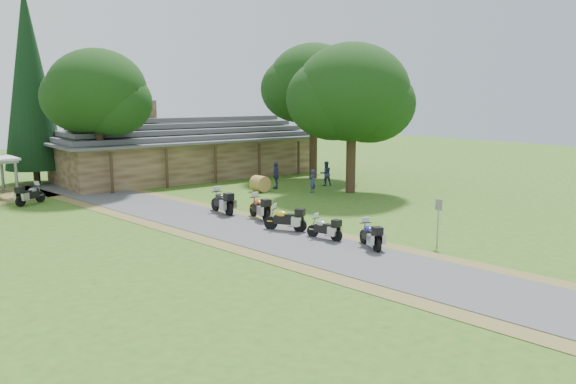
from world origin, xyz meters
TOP-DOWN VIEW (x-y plane):
  - ground at (0.00, 0.00)m, footprint 120.00×120.00m
  - driveway at (-0.50, 4.00)m, footprint 51.95×51.95m
  - lodge at (6.00, 24.00)m, footprint 21.40×9.40m
  - motorcycle_row_a at (1.90, -0.83)m, footprint 1.22×1.90m
  - motorcycle_row_b at (1.29, 1.49)m, footprint 0.94×1.76m
  - motorcycle_row_c at (0.86, 3.89)m, footprint 1.56×1.95m
  - motorcycle_row_d at (1.40, 6.88)m, footprint 0.94×2.07m
  - motorcycle_row_e at (0.54, 9.37)m, footprint 0.80×2.14m
  - motorcycle_carport_b at (-7.33, 18.78)m, footprint 1.99×1.56m
  - person_a at (8.99, 11.64)m, footprint 0.66×0.59m
  - person_b at (11.78, 13.45)m, footprint 0.71×0.61m
  - person_c at (8.04, 14.55)m, footprint 0.73×0.78m
  - hay_bale at (6.40, 14.15)m, footprint 1.22×1.13m
  - sign_post at (4.52, -2.34)m, footprint 0.38×0.06m
  - oak_lodge_left at (-2.12, 21.12)m, footprint 6.68×6.68m
  - oak_lodge_right at (13.71, 17.22)m, footprint 7.28×7.28m
  - oak_driveway at (11.18, 10.19)m, footprint 7.71×7.71m
  - cedar_near at (-4.89, 27.48)m, footprint 4.26×4.26m

SIDE VIEW (x-z plane):
  - ground at x=0.00m, z-range 0.00..0.00m
  - driveway at x=-0.50m, z-range 0.00..0.00m
  - hay_bale at x=6.40m, z-range 0.00..1.11m
  - motorcycle_row_b at x=1.29m, z-range 0.00..1.15m
  - motorcycle_row_a at x=1.90m, z-range 0.00..1.24m
  - motorcycle_row_c at x=0.86m, z-range 0.00..1.31m
  - motorcycle_carport_b at x=-7.33m, z-range 0.00..1.33m
  - motorcycle_row_d at x=1.40m, z-range 0.00..1.37m
  - motorcycle_row_e at x=0.54m, z-range 0.00..1.44m
  - person_a at x=8.99m, z-range 0.00..1.91m
  - sign_post at x=4.52m, z-range 0.00..2.09m
  - person_b at x=11.78m, z-range 0.00..2.11m
  - person_c at x=8.04m, z-range 0.00..2.24m
  - lodge at x=6.00m, z-range 0.00..4.90m
  - oak_driveway at x=11.18m, z-range 0.00..10.92m
  - oak_lodge_left at x=-2.12m, z-range 0.00..11.07m
  - oak_lodge_right at x=13.71m, z-range 0.00..12.19m
  - cedar_near at x=-4.89m, z-range 0.00..14.52m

